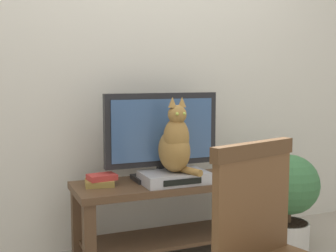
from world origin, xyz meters
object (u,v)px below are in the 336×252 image
(tv_stand, at_px, (165,205))
(media_box, at_px, (174,177))
(cat, at_px, (175,144))
(book_stack, at_px, (100,180))
(wooden_chair, at_px, (275,250))
(tv, at_px, (162,134))
(potted_plant, at_px, (289,195))

(tv_stand, distance_m, media_box, 0.22)
(cat, height_order, book_stack, cat)
(media_box, distance_m, book_stack, 0.47)
(cat, height_order, wooden_chair, cat)
(book_stack, bearing_deg, wooden_chair, -76.11)
(tv_stand, height_order, book_stack, book_stack)
(cat, bearing_deg, media_box, 93.82)
(wooden_chair, bearing_deg, tv_stand, 86.24)
(tv, xyz_separation_m, media_box, (0.03, -0.13, -0.26))
(cat, xyz_separation_m, book_stack, (-0.45, 0.13, -0.22))
(cat, bearing_deg, tv, 102.30)
(book_stack, relative_size, potted_plant, 0.31)
(potted_plant, bearing_deg, book_stack, 167.97)
(cat, relative_size, potted_plant, 0.72)
(tv_stand, xyz_separation_m, book_stack, (-0.42, 0.04, 0.19))
(cat, relative_size, wooden_chair, 0.51)
(wooden_chair, height_order, potted_plant, wooden_chair)
(potted_plant, bearing_deg, tv, 160.97)
(wooden_chair, relative_size, book_stack, 4.58)
(tv, distance_m, book_stack, 0.50)
(tv, xyz_separation_m, potted_plant, (0.82, -0.28, -0.43))
(wooden_chair, xyz_separation_m, potted_plant, (0.91, 1.09, -0.16))
(potted_plant, bearing_deg, cat, 170.35)
(tv_stand, height_order, potted_plant, potted_plant)
(tv, height_order, media_box, tv)
(tv, xyz_separation_m, wooden_chair, (-0.09, -1.37, -0.27))
(cat, distance_m, potted_plant, 0.89)
(cat, height_order, potted_plant, cat)
(media_box, bearing_deg, wooden_chair, -95.44)
(tv_stand, height_order, media_box, media_box)
(media_box, relative_size, cat, 0.88)
(media_box, height_order, wooden_chair, wooden_chair)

